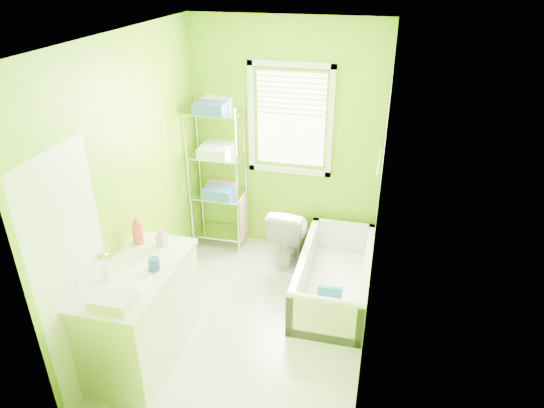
% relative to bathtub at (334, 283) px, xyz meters
% --- Properties ---
extents(ground, '(2.90, 2.90, 0.00)m').
position_rel_bathtub_xyz_m(ground, '(-0.70, -0.57, -0.15)').
color(ground, silver).
rests_on(ground, ground).
extents(room_envelope, '(2.14, 2.94, 2.62)m').
position_rel_bathtub_xyz_m(room_envelope, '(-0.70, -0.57, 1.39)').
color(room_envelope, '#76AE08').
rests_on(room_envelope, ground).
extents(window, '(0.92, 0.05, 1.22)m').
position_rel_bathtub_xyz_m(window, '(-0.65, 0.85, 1.46)').
color(window, white).
rests_on(window, ground).
extents(door, '(0.09, 0.80, 2.00)m').
position_rel_bathtub_xyz_m(door, '(-1.74, -1.57, 0.85)').
color(door, white).
rests_on(door, ground).
extents(right_wall_decor, '(0.04, 1.48, 1.17)m').
position_rel_bathtub_xyz_m(right_wall_decor, '(0.33, -0.59, 1.17)').
color(right_wall_decor, '#3D071A').
rests_on(right_wall_decor, ground).
extents(bathtub, '(0.70, 1.49, 0.48)m').
position_rel_bathtub_xyz_m(bathtub, '(0.00, 0.00, 0.00)').
color(bathtub, white).
rests_on(bathtub, ground).
extents(toilet, '(0.43, 0.70, 0.69)m').
position_rel_bathtub_xyz_m(toilet, '(-0.57, 0.55, 0.19)').
color(toilet, white).
rests_on(toilet, ground).
extents(vanity, '(0.60, 1.17, 1.14)m').
position_rel_bathtub_xyz_m(vanity, '(-1.47, -1.22, 0.31)').
color(vanity, white).
rests_on(vanity, ground).
extents(wire_shelf_unit, '(0.60, 0.47, 1.76)m').
position_rel_bathtub_xyz_m(wire_shelf_unit, '(-1.42, 0.69, 0.93)').
color(wire_shelf_unit, silver).
rests_on(wire_shelf_unit, ground).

